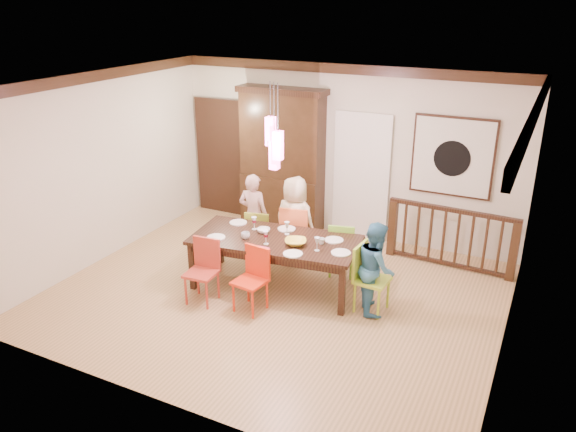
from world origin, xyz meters
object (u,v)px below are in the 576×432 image
at_px(chair_end_right, 373,275).
at_px(dining_table, 275,243).
at_px(chair_far_left, 260,231).
at_px(person_far_left, 254,215).
at_px(china_hutch, 282,159).
at_px(person_far_mid, 295,221).
at_px(balustrade, 450,237).
at_px(person_end_right, 376,267).

bearing_deg(chair_end_right, dining_table, 93.59).
xyz_separation_m(chair_far_left, person_far_left, (-0.17, 0.11, 0.20)).
xyz_separation_m(chair_far_left, chair_end_right, (2.07, -0.71, 0.04)).
xyz_separation_m(dining_table, china_hutch, (-0.94, 2.08, 0.57)).
height_order(dining_table, chair_end_right, chair_end_right).
bearing_deg(person_far_mid, chair_far_left, 19.41).
relative_size(chair_far_left, balustrade, 0.43).
xyz_separation_m(chair_far_left, china_hutch, (-0.32, 1.40, 0.76)).
xyz_separation_m(chair_end_right, person_end_right, (0.03, 0.03, 0.10)).
distance_m(china_hutch, person_far_left, 1.42).
distance_m(china_hutch, person_far_mid, 1.61).
height_order(chair_far_left, person_end_right, person_end_right).
distance_m(chair_end_right, balustrade, 1.88).
xyz_separation_m(dining_table, balustrade, (2.10, 1.74, -0.18)).
bearing_deg(chair_far_left, dining_table, 120.14).
distance_m(dining_table, person_far_left, 1.12).
height_order(balustrade, person_far_mid, person_far_mid).
bearing_deg(person_far_left, dining_table, 132.80).
height_order(person_far_left, person_far_mid, person_far_mid).
height_order(dining_table, balustrade, balustrade).
distance_m(person_far_left, person_far_mid, 0.70).
xyz_separation_m(balustrade, person_end_right, (-0.63, -1.73, 0.12)).
bearing_deg(balustrade, person_far_mid, -154.61).
bearing_deg(balustrade, chair_end_right, -107.47).
distance_m(dining_table, chair_far_left, 0.94).
bearing_deg(person_far_left, person_end_right, 158.50).
distance_m(chair_end_right, person_end_right, 0.10).
relative_size(china_hutch, person_far_left, 1.83).
distance_m(chair_far_left, chair_end_right, 2.18).
relative_size(dining_table, person_far_left, 1.80).
bearing_deg(person_far_mid, china_hutch, -51.95).
height_order(china_hutch, person_far_mid, china_hutch).
relative_size(dining_table, balustrade, 1.25).
xyz_separation_m(chair_end_right, person_far_left, (-2.24, 0.82, 0.15)).
bearing_deg(person_far_mid, balustrade, -153.48).
bearing_deg(person_end_right, china_hutch, 23.67).
height_order(chair_end_right, person_far_left, person_far_left).
height_order(china_hutch, person_end_right, china_hutch).
relative_size(dining_table, person_end_right, 1.96).
bearing_deg(chair_far_left, china_hutch, -89.54).
relative_size(chair_end_right, person_far_left, 0.68).
distance_m(chair_far_left, china_hutch, 1.62).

